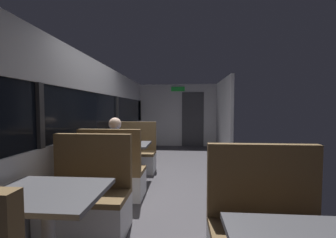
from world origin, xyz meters
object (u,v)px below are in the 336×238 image
object	(u,v)px
dining_table_near_window	(47,203)
seated_passenger	(115,163)
bench_near_window_facing_entry	(87,202)
coffee_cup_primary	(115,142)
dining_table_mid_window	(125,149)
bench_mid_window_facing_end	(113,177)
bench_mid_window_facing_entry	(134,157)

from	to	relation	value
dining_table_near_window	seated_passenger	distance (m)	1.68
bench_near_window_facing_entry	coffee_cup_primary	size ratio (longest dim) A/B	12.22
dining_table_mid_window	bench_mid_window_facing_end	size ratio (longest dim) A/B	0.82
dining_table_near_window	coffee_cup_primary	bearing A→B (deg)	94.17
bench_near_window_facing_entry	dining_table_mid_window	distance (m)	1.64
dining_table_near_window	bench_mid_window_facing_end	xyz separation A→B (m)	(0.00, 1.61, -0.31)
bench_near_window_facing_entry	seated_passenger	bearing A→B (deg)	90.00
bench_near_window_facing_entry	coffee_cup_primary	world-z (taller)	bench_near_window_facing_entry
dining_table_near_window	dining_table_mid_window	distance (m)	2.31
bench_mid_window_facing_entry	dining_table_mid_window	bearing A→B (deg)	-90.00
dining_table_mid_window	bench_mid_window_facing_end	world-z (taller)	bench_mid_window_facing_end
bench_near_window_facing_entry	seated_passenger	world-z (taller)	seated_passenger
dining_table_mid_window	seated_passenger	xyz separation A→B (m)	(0.00, -0.63, -0.10)
bench_near_window_facing_entry	coffee_cup_primary	xyz separation A→B (m)	(-0.16, 1.52, 0.46)
dining_table_near_window	coffee_cup_primary	distance (m)	2.23
bench_mid_window_facing_end	bench_mid_window_facing_entry	xyz separation A→B (m)	(0.00, 1.40, 0.00)
dining_table_near_window	bench_near_window_facing_entry	bearing A→B (deg)	90.00
bench_mid_window_facing_entry	coffee_cup_primary	bearing A→B (deg)	-101.63
seated_passenger	dining_table_near_window	bearing A→B (deg)	-90.00
bench_mid_window_facing_entry	seated_passenger	world-z (taller)	seated_passenger
bench_mid_window_facing_end	coffee_cup_primary	bearing A→B (deg)	104.79
coffee_cup_primary	dining_table_mid_window	bearing A→B (deg)	28.10
bench_near_window_facing_entry	seated_passenger	xyz separation A→B (m)	(0.00, 0.98, 0.21)
bench_mid_window_facing_end	dining_table_near_window	bearing A→B (deg)	-90.00
dining_table_near_window	dining_table_mid_window	xyz separation A→B (m)	(0.00, 2.31, 0.00)
bench_mid_window_facing_entry	coffee_cup_primary	world-z (taller)	bench_mid_window_facing_entry
seated_passenger	coffee_cup_primary	world-z (taller)	seated_passenger
bench_near_window_facing_entry	bench_mid_window_facing_entry	bearing A→B (deg)	90.00
dining_table_near_window	coffee_cup_primary	world-z (taller)	coffee_cup_primary
dining_table_mid_window	coffee_cup_primary	distance (m)	0.23
bench_mid_window_facing_end	seated_passenger	world-z (taller)	seated_passenger
dining_table_near_window	bench_near_window_facing_entry	xyz separation A→B (m)	(0.00, 0.70, -0.31)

